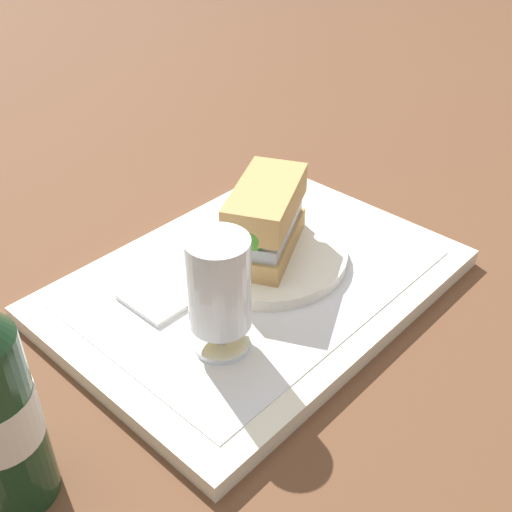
% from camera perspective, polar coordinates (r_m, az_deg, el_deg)
% --- Properties ---
extents(ground_plane, '(3.00, 3.00, 0.00)m').
position_cam_1_polar(ground_plane, '(0.72, 0.00, -3.22)').
color(ground_plane, brown).
extents(tray, '(0.44, 0.32, 0.02)m').
position_cam_1_polar(tray, '(0.72, 0.00, -2.60)').
color(tray, beige).
rests_on(tray, ground_plane).
extents(placemat, '(0.38, 0.27, 0.00)m').
position_cam_1_polar(placemat, '(0.71, 0.00, -1.93)').
color(placemat, silver).
rests_on(placemat, tray).
extents(plate, '(0.19, 0.19, 0.01)m').
position_cam_1_polar(plate, '(0.73, 0.85, 0.14)').
color(plate, silver).
rests_on(plate, placemat).
extents(sandwich, '(0.14, 0.12, 0.08)m').
position_cam_1_polar(sandwich, '(0.70, 0.81, 3.32)').
color(sandwich, tan).
rests_on(sandwich, plate).
extents(beer_glass, '(0.06, 0.06, 0.12)m').
position_cam_1_polar(beer_glass, '(0.58, -3.34, -3.17)').
color(beer_glass, silver).
rests_on(beer_glass, placemat).
extents(napkin_folded, '(0.09, 0.07, 0.01)m').
position_cam_1_polar(napkin_folded, '(0.69, -7.91, -3.18)').
color(napkin_folded, white).
rests_on(napkin_folded, placemat).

